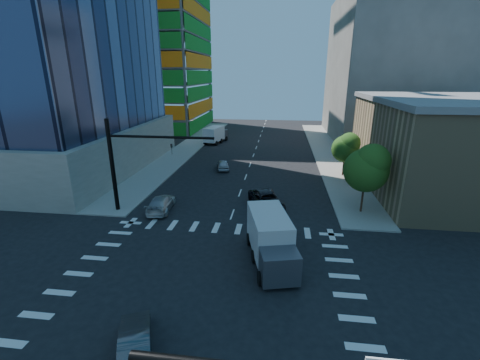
# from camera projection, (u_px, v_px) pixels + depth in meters

# --- Properties ---
(ground) EXTENTS (160.00, 160.00, 0.00)m
(ground) POSITION_uv_depth(u_px,v_px,m) (204.00, 294.00, 19.93)
(ground) COLOR black
(ground) RESTS_ON ground
(road_markings) EXTENTS (20.00, 20.00, 0.01)m
(road_markings) POSITION_uv_depth(u_px,v_px,m) (204.00, 294.00, 19.93)
(road_markings) COLOR silver
(road_markings) RESTS_ON ground
(sidewalk_ne) EXTENTS (5.00, 60.00, 0.15)m
(sidewalk_ne) POSITION_uv_depth(u_px,v_px,m) (327.00, 152.00, 56.07)
(sidewalk_ne) COLOR gray
(sidewalk_ne) RESTS_ON ground
(sidewalk_nw) EXTENTS (5.00, 60.00, 0.15)m
(sidewalk_nw) POSITION_uv_depth(u_px,v_px,m) (188.00, 148.00, 59.06)
(sidewalk_nw) COLOR gray
(sidewalk_nw) RESTS_ON ground
(construction_building) EXTENTS (25.16, 34.50, 70.60)m
(construction_building) POSITION_uv_depth(u_px,v_px,m) (146.00, 21.00, 73.75)
(construction_building) COLOR slate
(construction_building) RESTS_ON ground
(commercial_building) EXTENTS (20.50, 22.50, 10.60)m
(commercial_building) POSITION_uv_depth(u_px,v_px,m) (465.00, 146.00, 35.97)
(commercial_building) COLOR tan
(commercial_building) RESTS_ON ground
(bg_building_ne) EXTENTS (24.00, 30.00, 28.00)m
(bg_building_ne) POSITION_uv_depth(u_px,v_px,m) (397.00, 69.00, 64.06)
(bg_building_ne) COLOR #66625C
(bg_building_ne) RESTS_ON ground
(signal_mast_nw) EXTENTS (10.20, 0.40, 9.00)m
(signal_mast_nw) POSITION_uv_depth(u_px,v_px,m) (126.00, 158.00, 30.22)
(signal_mast_nw) COLOR black
(signal_mast_nw) RESTS_ON sidewalk_nw
(tree_south) EXTENTS (4.16, 4.16, 6.82)m
(tree_south) POSITION_uv_depth(u_px,v_px,m) (368.00, 167.00, 30.03)
(tree_south) COLOR #382316
(tree_south) RESTS_ON sidewalk_ne
(tree_north) EXTENTS (3.54, 3.52, 5.78)m
(tree_north) POSITION_uv_depth(u_px,v_px,m) (347.00, 147.00, 41.51)
(tree_north) COLOR #382316
(tree_north) RESTS_ON sidewalk_ne
(car_nb_far) EXTENTS (4.44, 6.33, 1.60)m
(car_nb_far) POSITION_uv_depth(u_px,v_px,m) (266.00, 200.00, 32.59)
(car_nb_far) COLOR black
(car_nb_far) RESTS_ON ground
(car_sb_near) EXTENTS (2.54, 5.28, 1.48)m
(car_sb_near) POSITION_uv_depth(u_px,v_px,m) (161.00, 203.00, 31.98)
(car_sb_near) COLOR silver
(car_sb_near) RESTS_ON ground
(car_sb_mid) EXTENTS (2.59, 4.41, 1.41)m
(car_sb_mid) POSITION_uv_depth(u_px,v_px,m) (223.00, 165.00, 45.68)
(car_sb_mid) COLOR #A7A8AF
(car_sb_mid) RESTS_ON ground
(car_sb_cross) EXTENTS (3.01, 4.42, 1.38)m
(car_sb_cross) POSITION_uv_depth(u_px,v_px,m) (135.00, 341.00, 15.56)
(car_sb_cross) COLOR #48484D
(car_sb_cross) RESTS_ON ground
(box_truck_near) EXTENTS (4.19, 6.91, 3.38)m
(box_truck_near) POSITION_uv_depth(u_px,v_px,m) (272.00, 244.00, 22.78)
(box_truck_near) COLOR black
(box_truck_near) RESTS_ON ground
(box_truck_far) EXTENTS (3.95, 6.59, 3.23)m
(box_truck_far) POSITION_uv_depth(u_px,v_px,m) (216.00, 135.00, 63.32)
(box_truck_far) COLOR black
(box_truck_far) RESTS_ON ground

